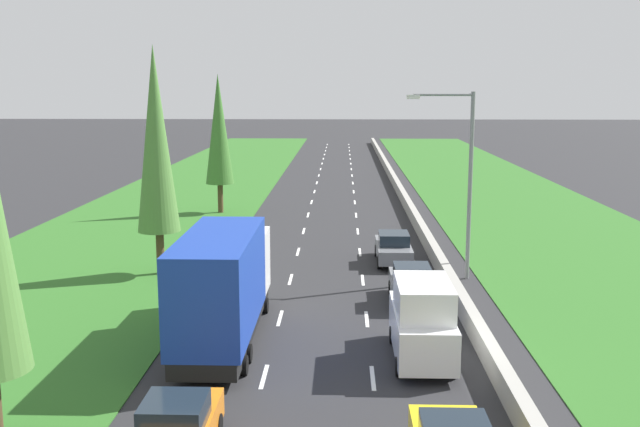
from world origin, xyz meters
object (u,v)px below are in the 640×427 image
(white_van_right_lane, at_px, (422,321))
(blue_box_truck_left_lane, at_px, (224,284))
(grey_hatchback_right_lane, at_px, (411,284))
(poplar_tree_third, at_px, (219,130))
(grey_sedan_right_lane, at_px, (393,248))
(poplar_tree_second, at_px, (156,140))
(street_light_mast, at_px, (463,172))

(white_van_right_lane, bearing_deg, blue_box_truck_left_lane, 167.12)
(grey_hatchback_right_lane, distance_m, poplar_tree_third, 25.93)
(white_van_right_lane, bearing_deg, grey_hatchback_right_lane, 87.82)
(white_van_right_lane, xyz_separation_m, grey_sedan_right_lane, (-0.01, 13.98, -0.59))
(grey_sedan_right_lane, xyz_separation_m, poplar_tree_second, (-11.74, -2.79, 5.86))
(grey_hatchback_right_lane, distance_m, poplar_tree_second, 14.07)
(white_van_right_lane, height_order, poplar_tree_second, poplar_tree_second)
(poplar_tree_second, xyz_separation_m, street_light_mast, (14.76, -0.35, -1.44))
(poplar_tree_second, relative_size, street_light_mast, 1.25)
(grey_hatchback_right_lane, height_order, street_light_mast, street_light_mast)
(street_light_mast, bearing_deg, blue_box_truck_left_lane, -137.30)
(grey_sedan_right_lane, bearing_deg, poplar_tree_second, -166.64)
(poplar_tree_second, height_order, street_light_mast, poplar_tree_second)
(grey_sedan_right_lane, distance_m, street_light_mast, 6.21)
(grey_hatchback_right_lane, xyz_separation_m, street_light_mast, (2.76, 4.10, 4.40))
(grey_sedan_right_lane, bearing_deg, grey_hatchback_right_lane, -87.90)
(grey_hatchback_right_lane, bearing_deg, blue_box_truck_left_lane, -144.66)
(white_van_right_lane, bearing_deg, poplar_tree_second, 136.37)
(grey_sedan_right_lane, distance_m, poplar_tree_third, 19.88)
(white_van_right_lane, height_order, grey_sedan_right_lane, white_van_right_lane)
(blue_box_truck_left_lane, height_order, grey_hatchback_right_lane, blue_box_truck_left_lane)
(blue_box_truck_left_lane, xyz_separation_m, poplar_tree_second, (-4.74, 9.60, 4.49))
(white_van_right_lane, xyz_separation_m, poplar_tree_second, (-11.75, 11.20, 5.27))
(grey_sedan_right_lane, xyz_separation_m, street_light_mast, (3.02, -3.14, 4.42))
(grey_hatchback_right_lane, xyz_separation_m, poplar_tree_second, (-12.00, 4.45, 5.83))
(blue_box_truck_left_lane, bearing_deg, grey_hatchback_right_lane, 35.34)
(blue_box_truck_left_lane, distance_m, poplar_tree_second, 11.61)
(poplar_tree_third, bearing_deg, blue_box_truck_left_lane, -80.23)
(poplar_tree_second, bearing_deg, white_van_right_lane, -43.63)
(grey_sedan_right_lane, distance_m, poplar_tree_second, 13.41)
(poplar_tree_third, distance_m, street_light_mast, 23.51)
(grey_hatchback_right_lane, relative_size, poplar_tree_third, 0.38)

